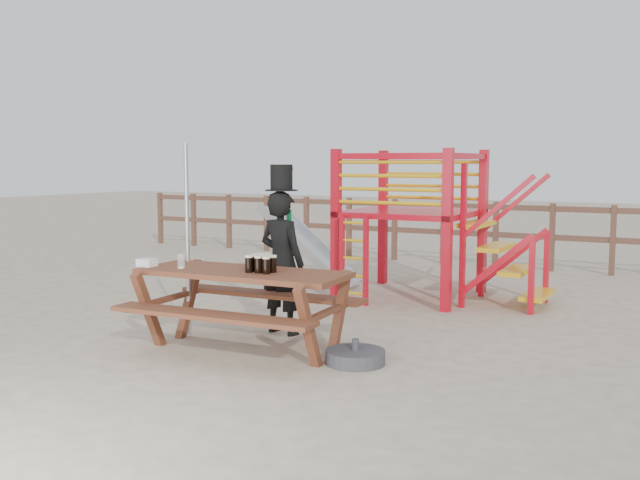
{
  "coord_description": "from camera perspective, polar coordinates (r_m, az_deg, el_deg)",
  "views": [
    {
      "loc": [
        3.95,
        -5.9,
        1.92
      ],
      "look_at": [
        0.25,
        0.8,
        1.08
      ],
      "focal_mm": 40.0,
      "sensor_mm": 36.0,
      "label": 1
    }
  ],
  "objects": [
    {
      "name": "ground",
      "position": [
        7.35,
        -4.79,
        -8.91
      ],
      "size": [
        60.0,
        60.0,
        0.0
      ],
      "primitive_type": "plane",
      "color": "#C4B298",
      "rests_on": "ground"
    },
    {
      "name": "back_fence",
      "position": [
        13.54,
        11.84,
        1.1
      ],
      "size": [
        15.09,
        0.09,
        1.2
      ],
      "color": "brown",
      "rests_on": "ground"
    },
    {
      "name": "playground_fort",
      "position": [
        10.26,
        6.91,
        1.47
      ],
      "size": [
        4.71,
        1.84,
        2.1
      ],
      "color": "red",
      "rests_on": "ground"
    },
    {
      "name": "picnic_table",
      "position": [
        7.29,
        -6.18,
        -4.82
      ],
      "size": [
        2.24,
        1.61,
        0.83
      ],
      "rotation": [
        0.0,
        0.0,
        0.06
      ],
      "color": "brown",
      "rests_on": "ground"
    },
    {
      "name": "man_with_hat",
      "position": [
        7.96,
        -3.07,
        -1.49
      ],
      "size": [
        0.64,
        0.47,
        1.9
      ],
      "rotation": [
        0.0,
        0.0,
        2.99
      ],
      "color": "black",
      "rests_on": "ground"
    },
    {
      "name": "metal_pole",
      "position": [
        7.97,
        -10.56,
        -0.03
      ],
      "size": [
        0.05,
        0.05,
        2.13
      ],
      "primitive_type": "cylinder",
      "color": "#B2B2B7",
      "rests_on": "ground"
    },
    {
      "name": "parasol_base",
      "position": [
        6.91,
        2.85,
        -9.31
      ],
      "size": [
        0.58,
        0.58,
        0.24
      ],
      "color": "#3A3A3F",
      "rests_on": "ground"
    },
    {
      "name": "paper_bag",
      "position": [
        7.68,
        -13.69,
        -1.77
      ],
      "size": [
        0.18,
        0.14,
        0.08
      ],
      "primitive_type": "cube",
      "rotation": [
        0.0,
        0.0,
        0.01
      ],
      "color": "white",
      "rests_on": "picnic_table"
    },
    {
      "name": "stout_pints",
      "position": [
        7.12,
        -4.7,
        -1.86
      ],
      "size": [
        0.28,
        0.29,
        0.17
      ],
      "color": "black",
      "rests_on": "picnic_table"
    },
    {
      "name": "empty_glasses",
      "position": [
        7.46,
        -11.06,
        -1.72
      ],
      "size": [
        0.08,
        0.08,
        0.15
      ],
      "color": "silver",
      "rests_on": "picnic_table"
    }
  ]
}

